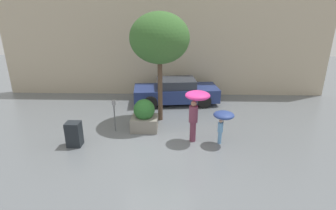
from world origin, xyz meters
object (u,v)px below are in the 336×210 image
at_px(person_child, 223,118).
at_px(newspaper_box, 74,134).
at_px(person_adult, 196,103).
at_px(street_tree, 160,39).
at_px(parked_car_near, 176,91).
at_px(planter_box, 144,116).
at_px(parking_meter, 114,109).

relative_size(person_child, newspaper_box, 1.38).
xyz_separation_m(person_adult, street_tree, (-1.40, 1.94, 2.06)).
bearing_deg(parked_car_near, planter_box, 153.31).
bearing_deg(person_child, parked_car_near, 130.42).
height_order(person_child, parking_meter, parking_meter).
xyz_separation_m(person_child, street_tree, (-2.36, 2.17, 2.50)).
relative_size(parked_car_near, newspaper_box, 4.96).
height_order(person_adult, street_tree, street_tree).
height_order(person_adult, parked_car_near, person_adult).
relative_size(person_adult, parked_car_near, 0.43).
bearing_deg(planter_box, parked_car_near, 69.57).
bearing_deg(street_tree, person_adult, -54.20).
relative_size(person_child, street_tree, 0.27).
bearing_deg(street_tree, newspaper_box, -139.88).
distance_m(parked_car_near, newspaper_box, 5.99).
bearing_deg(newspaper_box, parked_car_near, 52.94).
height_order(person_adult, newspaper_box, person_adult).
height_order(street_tree, newspaper_box, street_tree).
bearing_deg(planter_box, person_child, -20.45).
distance_m(parked_car_near, street_tree, 3.78).
distance_m(person_adult, newspaper_box, 4.48).
relative_size(person_adult, newspaper_box, 2.12).
bearing_deg(parking_meter, planter_box, 6.95).
relative_size(street_tree, parking_meter, 3.50).
height_order(person_child, parked_car_near, parked_car_near).
height_order(planter_box, person_child, planter_box).
relative_size(person_adult, street_tree, 0.42).
bearing_deg(parking_meter, person_adult, -13.08).
height_order(planter_box, parked_car_near, planter_box).
bearing_deg(parked_car_near, parking_meter, 139.15).
distance_m(street_tree, parking_meter, 3.35).
xyz_separation_m(street_tree, parking_meter, (-1.75, -1.21, -2.59)).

